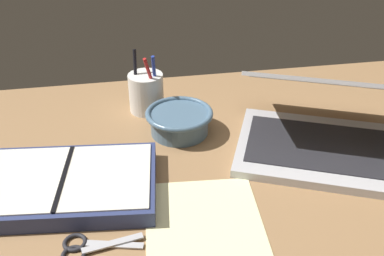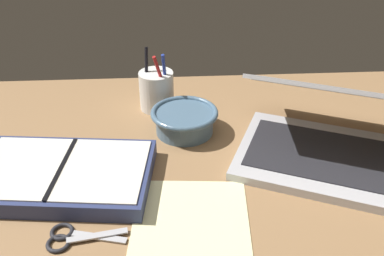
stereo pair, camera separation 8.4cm
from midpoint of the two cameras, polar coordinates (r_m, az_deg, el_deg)
desk_top at (r=79.94cm, az=-3.62°, el=-9.31°), size 140.00×100.00×2.00cm
laptop at (r=91.17cm, az=14.17°, el=0.27°), size 42.14×41.50×18.67cm
bowl at (r=94.63cm, az=-4.25°, el=0.93°), size 14.98×14.98×5.45cm
pen_cup at (r=103.55cm, az=-8.45°, el=4.67°), size 8.29×8.29×15.14cm
planner at (r=82.96cm, az=-19.40°, el=-7.18°), size 34.92×24.31×3.68cm
scissors at (r=72.42cm, az=-17.61°, el=-15.10°), size 12.88×6.45×0.80cm
paper_sheet_front at (r=71.11cm, az=-1.53°, el=-14.51°), size 21.86×30.29×0.16cm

